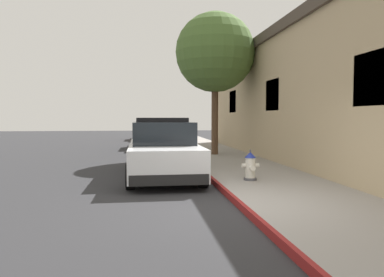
% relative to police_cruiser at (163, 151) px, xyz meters
% --- Properties ---
extents(ground_plane, '(30.99, 60.00, 0.20)m').
position_rel_police_cruiser_xyz_m(ground_plane, '(-3.38, 6.12, -0.84)').
color(ground_plane, '#2B2B2D').
extents(sidewalk_pavement, '(2.75, 60.00, 0.14)m').
position_rel_police_cruiser_xyz_m(sidewalk_pavement, '(2.62, 6.12, -0.68)').
color(sidewalk_pavement, gray).
rests_on(sidewalk_pavement, ground).
extents(curb_painted_edge, '(0.08, 60.00, 0.14)m').
position_rel_police_cruiser_xyz_m(curb_painted_edge, '(1.21, 6.12, -0.68)').
color(curb_painted_edge, maroon).
rests_on(curb_painted_edge, ground).
extents(storefront_building, '(6.99, 20.71, 4.86)m').
position_rel_police_cruiser_xyz_m(storefront_building, '(7.37, 2.20, 1.70)').
color(storefront_building, tan).
rests_on(storefront_building, ground).
extents(police_cruiser, '(1.94, 4.84, 1.68)m').
position_rel_police_cruiser_xyz_m(police_cruiser, '(0.00, 0.00, 0.00)').
color(police_cruiser, white).
rests_on(police_cruiser, ground).
extents(parked_car_silver_ahead, '(1.94, 4.84, 1.56)m').
position_rel_police_cruiser_xyz_m(parked_car_silver_ahead, '(0.17, 10.06, -0.00)').
color(parked_car_silver_ahead, black).
rests_on(parked_car_silver_ahead, ground).
extents(parked_car_dark_far, '(1.94, 4.84, 1.56)m').
position_rel_police_cruiser_xyz_m(parked_car_dark_far, '(0.10, 17.53, -0.00)').
color(parked_car_dark_far, maroon).
rests_on(parked_car_dark_far, ground).
extents(fire_hydrant, '(0.44, 0.40, 0.76)m').
position_rel_police_cruiser_xyz_m(fire_hydrant, '(2.07, -1.64, -0.26)').
color(fire_hydrant, '#4C4C51').
rests_on(fire_hydrant, sidewalk_pavement).
extents(street_tree, '(3.28, 3.28, 5.88)m').
position_rel_police_cruiser_xyz_m(street_tree, '(2.45, 4.76, 3.61)').
color(street_tree, brown).
rests_on(street_tree, sidewalk_pavement).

